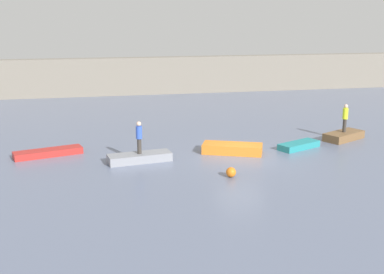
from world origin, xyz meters
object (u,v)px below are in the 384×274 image
(rowboat_brown, at_px, (344,136))
(person_hiviz_shirt, at_px, (345,117))
(rowboat_red, at_px, (48,153))
(rowboat_grey, at_px, (140,158))
(rowboat_orange, at_px, (232,149))
(person_blue_shirt, at_px, (139,136))
(mooring_buoy, at_px, (231,172))
(rowboat_teal, at_px, (299,145))

(rowboat_brown, bearing_deg, person_hiviz_shirt, 179.03)
(rowboat_red, xyz_separation_m, rowboat_grey, (4.76, -2.11, 0.04))
(rowboat_orange, height_order, person_hiviz_shirt, person_hiviz_shirt)
(rowboat_grey, relative_size, person_hiviz_shirt, 1.91)
(person_blue_shirt, height_order, mooring_buoy, person_blue_shirt)
(rowboat_teal, bearing_deg, rowboat_red, 149.34)
(rowboat_teal, bearing_deg, person_blue_shirt, 159.58)
(rowboat_grey, xyz_separation_m, rowboat_brown, (12.72, 2.10, 0.02))
(person_blue_shirt, bearing_deg, rowboat_red, 156.11)
(rowboat_teal, relative_size, mooring_buoy, 5.39)
(rowboat_grey, height_order, rowboat_orange, rowboat_orange)
(person_blue_shirt, bearing_deg, rowboat_orange, 6.65)
(rowboat_teal, distance_m, person_blue_shirt, 9.32)
(rowboat_red, height_order, rowboat_grey, rowboat_grey)
(rowboat_teal, bearing_deg, rowboat_grey, 159.58)
(rowboat_teal, xyz_separation_m, rowboat_brown, (3.51, 1.34, 0.06))
(rowboat_orange, distance_m, person_blue_shirt, 5.36)
(rowboat_red, bearing_deg, rowboat_grey, -39.69)
(person_hiviz_shirt, xyz_separation_m, mooring_buoy, (-8.73, -5.46, -1.20))
(rowboat_red, relative_size, rowboat_orange, 1.11)
(rowboat_orange, bearing_deg, rowboat_brown, 33.13)
(rowboat_grey, xyz_separation_m, person_hiviz_shirt, (12.72, 2.10, 1.22))
(mooring_buoy, bearing_deg, person_blue_shirt, 139.82)
(person_hiviz_shirt, bearing_deg, person_blue_shirt, -170.64)
(rowboat_red, relative_size, person_blue_shirt, 2.12)
(rowboat_red, xyz_separation_m, rowboat_teal, (13.97, -1.35, 0.00))
(person_blue_shirt, bearing_deg, mooring_buoy, -40.18)
(rowboat_red, relative_size, mooring_buoy, 7.53)
(rowboat_grey, xyz_separation_m, rowboat_orange, (5.20, 0.61, 0.04))
(rowboat_red, height_order, rowboat_orange, rowboat_orange)
(rowboat_orange, distance_m, person_hiviz_shirt, 7.75)
(person_hiviz_shirt, bearing_deg, mooring_buoy, -147.96)
(rowboat_orange, relative_size, rowboat_brown, 1.21)
(rowboat_red, relative_size, person_hiviz_shirt, 2.11)
(mooring_buoy, bearing_deg, rowboat_red, 147.96)
(rowboat_grey, relative_size, rowboat_teal, 1.27)
(rowboat_brown, xyz_separation_m, person_hiviz_shirt, (-0.00, -0.00, 1.20))
(person_hiviz_shirt, height_order, mooring_buoy, person_hiviz_shirt)
(rowboat_red, bearing_deg, person_blue_shirt, -39.69)
(rowboat_red, bearing_deg, rowboat_orange, -24.38)
(rowboat_red, distance_m, person_blue_shirt, 5.35)
(rowboat_teal, height_order, rowboat_brown, rowboat_brown)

